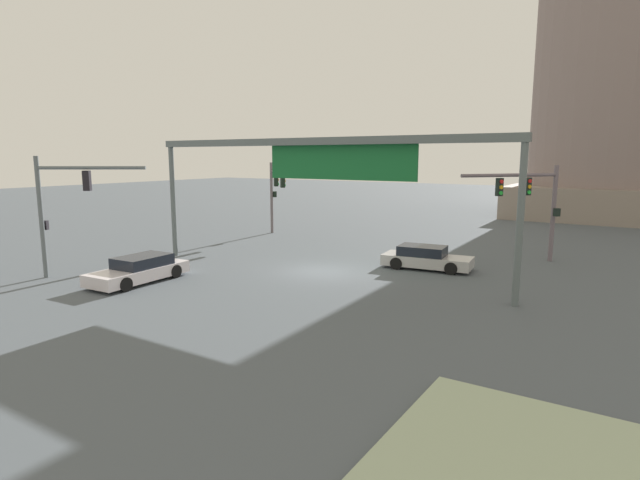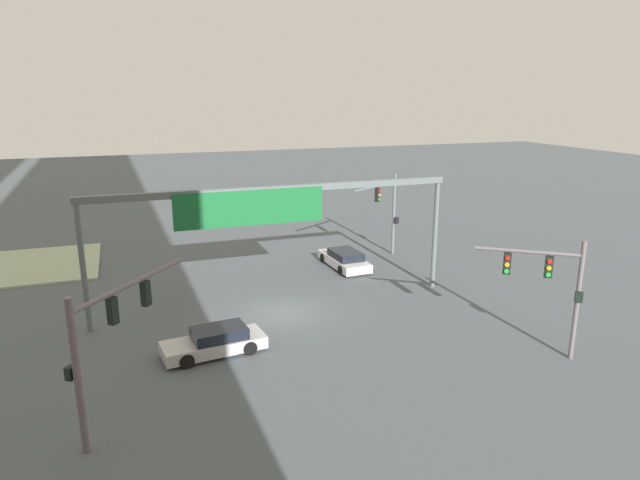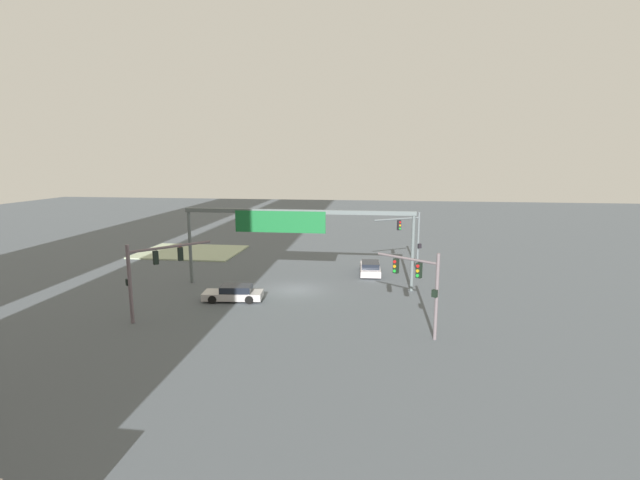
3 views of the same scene
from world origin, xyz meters
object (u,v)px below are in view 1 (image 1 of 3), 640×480
Objects in this scene: traffic_signal_near_corner at (276,187)px; sedan_car_waiting_far at (140,270)px; sedan_car_approaching at (426,258)px; traffic_signal_cross_street at (533,197)px; traffic_signal_opposite_side at (62,200)px.

traffic_signal_near_corner is 1.11× the size of sedan_car_waiting_far.
sedan_car_approaching is at bearing 16.02° from traffic_signal_near_corner.
traffic_signal_cross_street is 20.69m from sedan_car_waiting_far.
traffic_signal_opposite_side reaches higher than sedan_car_waiting_far.
sedan_car_approaching is (14.02, 11.19, -3.22)m from traffic_signal_opposite_side.
sedan_car_approaching is at bearing 5.79° from traffic_signal_opposite_side.
traffic_signal_near_corner is 18.02m from traffic_signal_cross_street.
traffic_signal_opposite_side is (-0.26, -16.36, 0.24)m from traffic_signal_near_corner.
traffic_signal_opposite_side reaches higher than sedan_car_approaching.
traffic_signal_near_corner is 14.99m from sedan_car_approaching.
sedan_car_waiting_far is at bearing -5.75° from traffic_signal_cross_street.
traffic_signal_opposite_side reaches higher than traffic_signal_near_corner.
traffic_signal_near_corner reaches higher than traffic_signal_cross_street.
traffic_signal_cross_street is at bearing 34.52° from traffic_signal_near_corner.
traffic_signal_cross_street is 6.92m from sedan_car_approaching.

